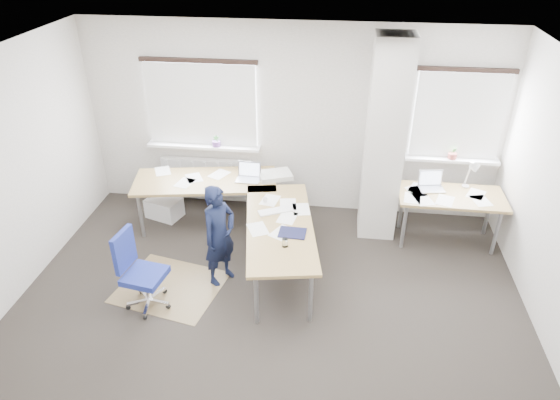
# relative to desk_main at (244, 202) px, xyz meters

# --- Properties ---
(ground) EXTENTS (6.00, 6.00, 0.00)m
(ground) POSITION_rel_desk_main_xyz_m (0.50, -1.33, -0.69)
(ground) COLOR black
(ground) RESTS_ON ground
(room_shell) EXTENTS (6.04, 5.04, 2.82)m
(room_shell) POSITION_rel_desk_main_xyz_m (0.68, -0.87, 1.05)
(room_shell) COLOR #B7B2A7
(room_shell) RESTS_ON ground
(floor_mat) EXTENTS (1.39, 1.24, 0.01)m
(floor_mat) POSITION_rel_desk_main_xyz_m (-0.76, -1.00, -0.69)
(floor_mat) COLOR olive
(floor_mat) RESTS_ON ground
(white_crate) EXTENTS (0.58, 0.49, 0.30)m
(white_crate) POSITION_rel_desk_main_xyz_m (-1.35, 0.59, -0.54)
(white_crate) COLOR white
(white_crate) RESTS_ON ground
(desk_main) EXTENTS (2.82, 2.63, 0.96)m
(desk_main) POSITION_rel_desk_main_xyz_m (0.00, 0.00, 0.00)
(desk_main) COLOR olive
(desk_main) RESTS_ON ground
(desk_side) EXTENTS (1.41, 0.71, 1.22)m
(desk_side) POSITION_rel_desk_main_xyz_m (2.75, 0.48, -0.01)
(desk_side) COLOR olive
(desk_side) RESTS_ON ground
(task_chair) EXTENTS (0.54, 0.53, 0.99)m
(task_chair) POSITION_rel_desk_main_xyz_m (-0.94, -1.33, -0.42)
(task_chair) COLOR navy
(task_chair) RESTS_ON ground
(person) EXTENTS (0.52, 0.57, 1.32)m
(person) POSITION_rel_desk_main_xyz_m (-0.16, -0.76, -0.03)
(person) COLOR black
(person) RESTS_ON ground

